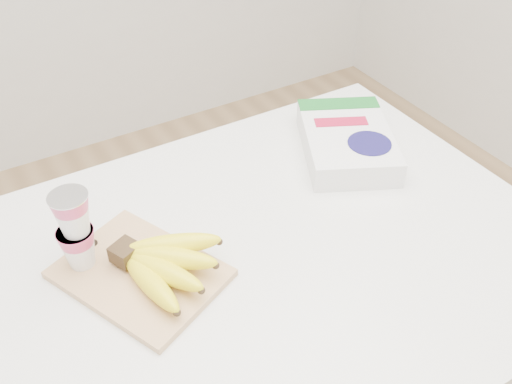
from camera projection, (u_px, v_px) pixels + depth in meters
room at (223, 94)px, 0.84m from camera, size 4.00×4.00×4.00m
cutting_board at (140, 274)px, 1.05m from camera, size 0.32×0.35×0.01m
bananas at (163, 263)px, 1.02m from camera, size 0.20×0.21×0.07m
yogurt_stack at (75, 228)px, 1.01m from camera, size 0.07×0.07×0.16m
cereal_box at (347, 141)px, 1.34m from camera, size 0.31×0.35×0.07m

